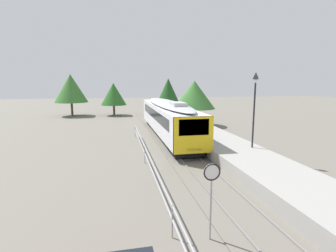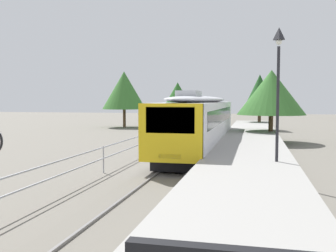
% 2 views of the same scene
% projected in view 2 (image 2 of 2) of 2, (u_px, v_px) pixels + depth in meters
% --- Properties ---
extents(ground_plane, '(160.00, 160.00, 0.00)m').
position_uv_depth(ground_plane, '(117.00, 169.00, 18.70)').
color(ground_plane, '#6B665B').
extents(track_rails, '(3.20, 60.00, 0.14)m').
position_uv_depth(track_rails, '(177.00, 171.00, 18.03)').
color(track_rails, '#6B665B').
rests_on(track_rails, ground).
extents(commuter_train, '(2.82, 18.97, 3.74)m').
position_uv_depth(commuter_train, '(201.00, 119.00, 25.42)').
color(commuter_train, silver).
rests_on(commuter_train, track_rails).
extents(station_platform, '(3.90, 60.00, 0.90)m').
position_uv_depth(station_platform, '(248.00, 165.00, 17.28)').
color(station_platform, '#999691').
rests_on(station_platform, ground).
extents(platform_lamp_mid_platform, '(0.34, 0.34, 5.35)m').
position_uv_depth(platform_lamp_mid_platform, '(278.00, 69.00, 15.22)').
color(platform_lamp_mid_platform, '#232328').
rests_on(platform_lamp_mid_platform, station_platform).
extents(tree_behind_carpark, '(4.28, 4.28, 5.49)m').
position_uv_depth(tree_behind_carpark, '(178.00, 98.00, 45.44)').
color(tree_behind_carpark, brown).
rests_on(tree_behind_carpark, ground).
extents(tree_behind_station_far, '(5.39, 5.39, 5.77)m').
position_uv_depth(tree_behind_station_far, '(271.00, 92.00, 30.36)').
color(tree_behind_station_far, brown).
rests_on(tree_behind_station_far, ground).
extents(tree_distant_left, '(5.43, 5.43, 6.94)m').
position_uv_depth(tree_distant_left, '(124.00, 90.00, 47.62)').
color(tree_distant_left, brown).
rests_on(tree_distant_left, ground).
extents(tree_distant_centre, '(3.78, 3.78, 6.30)m').
position_uv_depth(tree_distant_centre, '(260.00, 93.00, 43.43)').
color(tree_distant_centre, brown).
rests_on(tree_distant_centre, ground).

